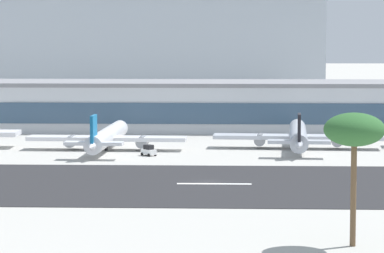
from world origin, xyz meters
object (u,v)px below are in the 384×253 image
at_px(terminal_building, 206,105).
at_px(palm_tree_0, 354,131).
at_px(airliner_blue_tail_gate_1, 106,137).
at_px(distant_hotel_block, 150,42).
at_px(service_baggage_tug_0, 149,151).
at_px(airliner_black_tail_gate_2, 298,136).

bearing_deg(terminal_building, palm_tree_0, -81.69).
xyz_separation_m(terminal_building, airliner_blue_tail_gate_1, (-19.67, -46.47, -3.42)).
relative_size(distant_hotel_block, palm_tree_0, 8.23).
height_order(airliner_blue_tail_gate_1, palm_tree_0, palm_tree_0).
height_order(service_baggage_tug_0, palm_tree_0, palm_tree_0).
relative_size(terminal_building, airliner_blue_tail_gate_1, 5.13).
bearing_deg(distant_hotel_block, service_baggage_tug_0, -85.36).
height_order(airliner_black_tail_gate_2, palm_tree_0, palm_tree_0).
bearing_deg(service_baggage_tug_0, terminal_building, 127.65).
distance_m(distant_hotel_block, palm_tree_0, 245.92).
height_order(terminal_building, airliner_blue_tail_gate_1, terminal_building).
bearing_deg(terminal_building, airliner_blue_tail_gate_1, -112.95).
relative_size(terminal_building, distant_hotel_block, 1.69).
bearing_deg(service_baggage_tug_0, distant_hotel_block, 142.68).
relative_size(airliner_black_tail_gate_2, service_baggage_tug_0, 12.09).
xyz_separation_m(terminal_building, palm_tree_0, (20.00, -136.91, 6.92)).
distance_m(distant_hotel_block, airliner_blue_tail_gate_1, 152.74).
bearing_deg(terminal_building, airliner_black_tail_gate_2, -64.23).
bearing_deg(distant_hotel_block, palm_tree_0, -79.90).
xyz_separation_m(airliner_blue_tail_gate_1, service_baggage_tug_0, (9.58, -8.62, -1.70)).
xyz_separation_m(distant_hotel_block, palm_tree_0, (43.10, -241.96, -8.63)).
height_order(distant_hotel_block, palm_tree_0, distant_hotel_block).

